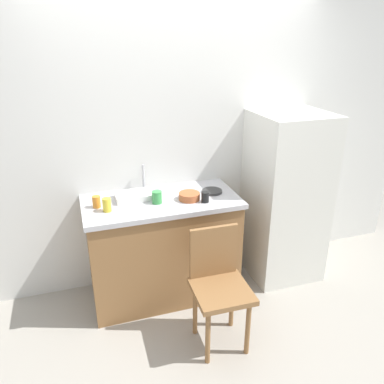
% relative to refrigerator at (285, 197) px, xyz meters
% --- Properties ---
extents(ground_plane, '(8.00, 8.00, 0.00)m').
position_rel_refrigerator_xyz_m(ground_plane, '(-0.94, -0.65, -0.77)').
color(ground_plane, '#9E998E').
extents(back_wall, '(4.80, 0.10, 2.54)m').
position_rel_refrigerator_xyz_m(back_wall, '(-0.94, 0.35, 0.50)').
color(back_wall, silver).
rests_on(back_wall, ground_plane).
extents(cabinet_base, '(1.23, 0.60, 0.87)m').
position_rel_refrigerator_xyz_m(cabinet_base, '(-1.17, 0.00, -0.34)').
color(cabinet_base, olive).
rests_on(cabinet_base, ground_plane).
extents(countertop, '(1.27, 0.64, 0.04)m').
position_rel_refrigerator_xyz_m(countertop, '(-1.17, 0.00, 0.12)').
color(countertop, '#B7B7BC').
rests_on(countertop, cabinet_base).
extents(faucet, '(0.02, 0.02, 0.22)m').
position_rel_refrigerator_xyz_m(faucet, '(-1.25, 0.25, 0.25)').
color(faucet, '#B7B7BC').
rests_on(faucet, countertop).
extents(refrigerator, '(0.63, 0.61, 1.55)m').
position_rel_refrigerator_xyz_m(refrigerator, '(0.00, 0.00, 0.00)').
color(refrigerator, silver).
rests_on(refrigerator, ground_plane).
extents(chair, '(0.41, 0.41, 0.89)m').
position_rel_refrigerator_xyz_m(chair, '(-0.91, -0.67, -0.28)').
color(chair, olive).
rests_on(chair, ground_plane).
extents(dish_tray, '(0.28, 0.20, 0.05)m').
position_rel_refrigerator_xyz_m(dish_tray, '(-1.38, 0.08, 0.16)').
color(dish_tray, white).
rests_on(dish_tray, countertop).
extents(terracotta_bowl, '(0.17, 0.17, 0.06)m').
position_rel_refrigerator_xyz_m(terracotta_bowl, '(-0.95, -0.07, 0.17)').
color(terracotta_bowl, '#B25B33').
rests_on(terracotta_bowl, countertop).
extents(hotplate, '(0.17, 0.17, 0.02)m').
position_rel_refrigerator_xyz_m(hotplate, '(-0.72, 0.01, 0.15)').
color(hotplate, '#2D2D2D').
rests_on(hotplate, countertop).
extents(cup_green, '(0.08, 0.08, 0.10)m').
position_rel_refrigerator_xyz_m(cup_green, '(-1.21, -0.06, 0.19)').
color(cup_green, green).
rests_on(cup_green, countertop).
extents(cup_orange, '(0.06, 0.06, 0.09)m').
position_rel_refrigerator_xyz_m(cup_orange, '(-1.68, 0.00, 0.19)').
color(cup_orange, orange).
rests_on(cup_orange, countertop).
extents(cup_black, '(0.06, 0.06, 0.09)m').
position_rel_refrigerator_xyz_m(cup_black, '(-0.84, -0.16, 0.18)').
color(cup_black, black).
rests_on(cup_black, countertop).
extents(cup_yellow, '(0.06, 0.06, 0.11)m').
position_rel_refrigerator_xyz_m(cup_yellow, '(-1.61, -0.09, 0.19)').
color(cup_yellow, yellow).
rests_on(cup_yellow, countertop).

